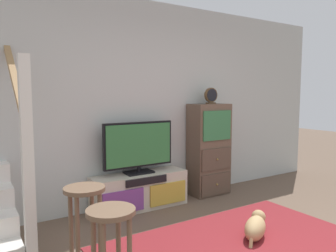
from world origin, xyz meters
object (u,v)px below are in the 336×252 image
(side_cabinet, at_px, (209,149))
(bar_stool_near, at_px, (111,234))
(desk_clock, at_px, (211,96))
(dog, at_px, (256,226))
(television, at_px, (139,146))
(bar_stool_far, at_px, (85,209))
(media_console, at_px, (140,191))

(side_cabinet, relative_size, bar_stool_near, 1.90)
(side_cabinet, distance_m, desk_clock, 0.78)
(side_cabinet, distance_m, dog, 1.61)
(dog, bearing_deg, television, 112.99)
(bar_stool_near, distance_m, bar_stool_far, 0.55)
(television, relative_size, bar_stool_near, 1.37)
(bar_stool_far, bearing_deg, television, 45.91)
(media_console, relative_size, side_cabinet, 0.94)
(television, xyz_separation_m, desk_clock, (1.16, -0.03, 0.64))
(desk_clock, xyz_separation_m, bar_stool_near, (-2.23, -1.63, -0.93))
(media_console, height_order, television, television)
(media_console, xyz_separation_m, bar_stool_near, (-1.07, -1.63, 0.29))
(side_cabinet, distance_m, bar_stool_far, 2.48)
(bar_stool_near, bearing_deg, desk_clock, 36.16)
(media_console, xyz_separation_m, side_cabinet, (1.15, 0.01, 0.43))
(television, relative_size, desk_clock, 4.12)
(media_console, relative_size, desk_clock, 5.41)
(bar_stool_near, bearing_deg, television, 57.17)
(media_console, bearing_deg, bar_stool_near, -123.21)
(bar_stool_near, xyz_separation_m, dog, (1.68, 0.23, -0.40))
(side_cabinet, xyz_separation_m, bar_stool_far, (-2.22, -1.09, -0.13))
(dog, bearing_deg, media_console, 113.34)
(television, height_order, bar_stool_near, television)
(side_cabinet, bearing_deg, bar_stool_near, -143.46)
(desk_clock, bearing_deg, television, 178.58)
(television, relative_size, side_cabinet, 0.72)
(bar_stool_near, relative_size, dog, 1.43)
(bar_stool_near, xyz_separation_m, bar_stool_far, (-0.00, 0.55, 0.01))
(desk_clock, height_order, bar_stool_near, desk_clock)
(desk_clock, bearing_deg, bar_stool_far, -154.20)
(media_console, distance_m, desk_clock, 1.68)
(television, height_order, bar_stool_far, television)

